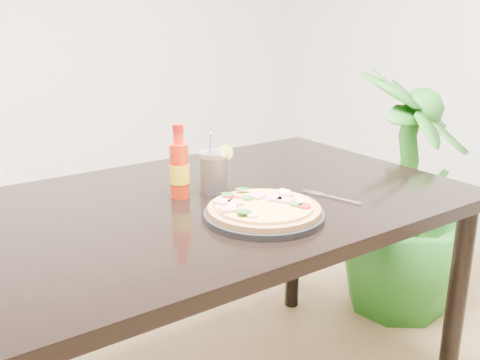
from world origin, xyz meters
TOP-DOWN VIEW (x-y plane):
  - dining_table at (0.16, 0.36)m, footprint 1.40×0.90m
  - plate at (0.17, 0.16)m, footprint 0.31×0.31m
  - pizza at (0.17, 0.16)m, footprint 0.29×0.29m
  - hot_sauce_bottle at (0.08, 0.42)m, footprint 0.06×0.06m
  - cola_cup at (0.19, 0.41)m, footprint 0.10×0.09m
  - fork at (0.42, 0.17)m, footprint 0.07×0.19m
  - houseplant at (1.18, 0.49)m, footprint 0.81×0.81m
  - plant_pot at (1.18, 0.49)m, footprint 0.28×0.28m

SIDE VIEW (x-z plane):
  - plant_pot at x=1.18m, z-range 0.00..0.22m
  - houseplant at x=1.18m, z-range 0.00..1.03m
  - dining_table at x=0.16m, z-range 0.29..1.04m
  - fork at x=0.42m, z-range 0.75..0.76m
  - plate at x=0.17m, z-range 0.75..0.77m
  - pizza at x=0.17m, z-range 0.76..0.79m
  - cola_cup at x=0.19m, z-range 0.72..0.90m
  - hot_sauce_bottle at x=0.08m, z-range 0.73..0.94m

